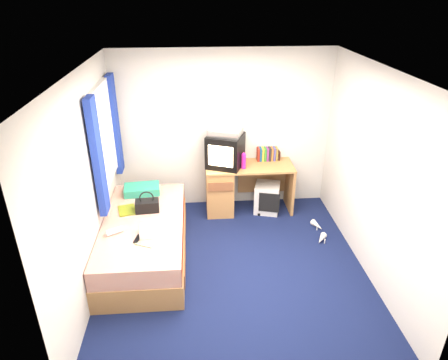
{
  "coord_description": "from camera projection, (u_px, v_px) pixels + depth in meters",
  "views": [
    {
      "loc": [
        -0.42,
        -3.94,
        3.16
      ],
      "look_at": [
        -0.07,
        0.7,
        0.88
      ],
      "focal_mm": 32.0,
      "sensor_mm": 36.0,
      "label": 1
    }
  ],
  "objects": [
    {
      "name": "book_row",
      "position": [
        267.0,
        154.0,
        6.05
      ],
      "size": [
        0.31,
        0.13,
        0.2
      ],
      "color": "maroon",
      "rests_on": "desk"
    },
    {
      "name": "ground",
      "position": [
        234.0,
        268.0,
        4.95
      ],
      "size": [
        3.4,
        3.4,
        0.0
      ],
      "primitive_type": "plane",
      "color": "#0C1438",
      "rests_on": "ground"
    },
    {
      "name": "pink_water_bottle",
      "position": [
        244.0,
        161.0,
        5.78
      ],
      "size": [
        0.09,
        0.09,
        0.22
      ],
      "primitive_type": "cylinder",
      "rotation": [
        0.0,
        0.0,
        -0.34
      ],
      "color": "#EB219D",
      "rests_on": "desk"
    },
    {
      "name": "magazine",
      "position": [
        127.0,
        210.0,
        5.14
      ],
      "size": [
        0.27,
        0.32,
        0.01
      ],
      "primitive_type": "cube",
      "rotation": [
        0.0,
        0.0,
        0.25
      ],
      "color": "#CDE819",
      "rests_on": "bed"
    },
    {
      "name": "handbag",
      "position": [
        147.0,
        205.0,
        5.1
      ],
      "size": [
        0.31,
        0.19,
        0.28
      ],
      "rotation": [
        0.0,
        0.0,
        0.07
      ],
      "color": "black",
      "rests_on": "bed"
    },
    {
      "name": "water_bottle",
      "position": [
        115.0,
        231.0,
        4.65
      ],
      "size": [
        0.21,
        0.16,
        0.07
      ],
      "primitive_type": "cylinder",
      "rotation": [
        0.0,
        1.57,
        0.54
      ],
      "color": "silver",
      "rests_on": "bed"
    },
    {
      "name": "pillow",
      "position": [
        142.0,
        189.0,
        5.56
      ],
      "size": [
        0.51,
        0.36,
        0.11
      ],
      "primitive_type": "cube",
      "rotation": [
        0.0,
        0.0,
        0.11
      ],
      "color": "#18709C",
      "rests_on": "bed"
    },
    {
      "name": "window_assembly",
      "position": [
        106.0,
        138.0,
        5.02
      ],
      "size": [
        0.11,
        1.42,
        1.4
      ],
      "color": "silver",
      "rests_on": "room_shell"
    },
    {
      "name": "colour_swatch_fan",
      "position": [
        144.0,
        245.0,
        4.46
      ],
      "size": [
        0.22,
        0.15,
        0.01
      ],
      "primitive_type": "cube",
      "rotation": [
        0.0,
        0.0,
        -0.43
      ],
      "color": "gold",
      "rests_on": "bed"
    },
    {
      "name": "vcr",
      "position": [
        225.0,
        132.0,
        5.68
      ],
      "size": [
        0.53,
        0.46,
        0.09
      ],
      "primitive_type": "cube",
      "rotation": [
        0.0,
        0.0,
        -0.36
      ],
      "color": "#ADADAF",
      "rests_on": "crt_tv"
    },
    {
      "name": "picture_frame",
      "position": [
        279.0,
        155.0,
        6.09
      ],
      "size": [
        0.03,
        0.12,
        0.14
      ],
      "primitive_type": "cube",
      "rotation": [
        0.0,
        0.0,
        0.09
      ],
      "color": "black",
      "rests_on": "desk"
    },
    {
      "name": "aerosol_can",
      "position": [
        241.0,
        158.0,
        5.95
      ],
      "size": [
        0.05,
        0.05,
        0.17
      ],
      "primitive_type": "cylinder",
      "rotation": [
        0.0,
        0.0,
        0.17
      ],
      "color": "silver",
      "rests_on": "desk"
    },
    {
      "name": "storage_cube",
      "position": [
        267.0,
        198.0,
        6.11
      ],
      "size": [
        0.44,
        0.44,
        0.45
      ],
      "primitive_type": "cube",
      "rotation": [
        0.0,
        0.0,
        -0.26
      ],
      "color": "silver",
      "rests_on": "ground"
    },
    {
      "name": "desk",
      "position": [
        231.0,
        186.0,
        6.06
      ],
      "size": [
        1.3,
        0.55,
        0.75
      ],
      "color": "tan",
      "rests_on": "ground"
    },
    {
      "name": "room_shell",
      "position": [
        235.0,
        160.0,
        4.31
      ],
      "size": [
        3.4,
        3.4,
        3.4
      ],
      "color": "white",
      "rests_on": "ground"
    },
    {
      "name": "crt_tv",
      "position": [
        225.0,
        151.0,
        5.8
      ],
      "size": [
        0.61,
        0.6,
        0.48
      ],
      "rotation": [
        0.0,
        0.0,
        -0.39
      ],
      "color": "black",
      "rests_on": "desk"
    },
    {
      "name": "white_heels",
      "position": [
        319.0,
        232.0,
        5.59
      ],
      "size": [
        0.22,
        0.57,
        0.09
      ],
      "color": "silver",
      "rests_on": "ground"
    },
    {
      "name": "bed",
      "position": [
        145.0,
        239.0,
        5.05
      ],
      "size": [
        1.01,
        2.0,
        0.54
      ],
      "color": "tan",
      "rests_on": "ground"
    },
    {
      "name": "towel",
      "position": [
        152.0,
        231.0,
        4.64
      ],
      "size": [
        0.27,
        0.23,
        0.09
      ],
      "primitive_type": "cube",
      "rotation": [
        0.0,
        0.0,
        0.02
      ],
      "color": "white",
      "rests_on": "bed"
    },
    {
      "name": "remote_control",
      "position": [
        138.0,
        239.0,
        4.55
      ],
      "size": [
        0.08,
        0.17,
        0.02
      ],
      "primitive_type": "cube",
      "rotation": [
        0.0,
        0.0,
        -0.23
      ],
      "color": "black",
      "rests_on": "bed"
    }
  ]
}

